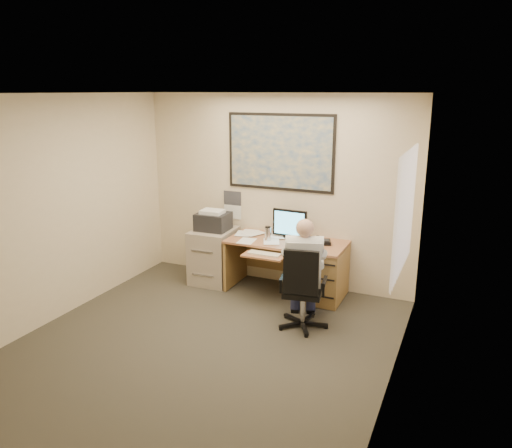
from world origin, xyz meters
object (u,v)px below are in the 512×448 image
at_px(person, 304,274).
at_px(filing_cabinet, 214,251).
at_px(desk, 310,265).
at_px(office_chair, 301,304).

bearing_deg(person, filing_cabinet, 135.28).
bearing_deg(desk, office_chair, -78.18).
relative_size(desk, filing_cabinet, 1.48).
xyz_separation_m(filing_cabinet, person, (1.66, -0.84, 0.19)).
xyz_separation_m(desk, office_chair, (0.20, -0.96, -0.15)).
height_order(desk, filing_cabinet, desk).
height_order(filing_cabinet, office_chair, filing_cabinet).
bearing_deg(desk, person, -76.67).
bearing_deg(filing_cabinet, person, -29.39).
relative_size(filing_cabinet, office_chair, 1.06).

